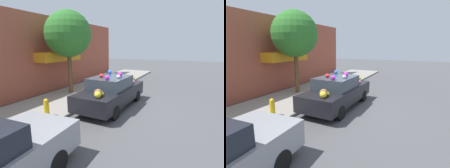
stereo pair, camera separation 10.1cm
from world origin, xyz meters
The scene contains 6 objects.
ground_plane centered at (0.00, 0.00, 0.00)m, with size 60.00×60.00×0.00m, color #4C4C4F.
sidewalk_curb centered at (0.00, 2.70, 0.06)m, with size 24.00×3.20×0.12m.
building_facade centered at (0.08, 4.91, 2.28)m, with size 18.00×1.20×4.58m.
street_tree centered at (0.88, 3.19, 3.45)m, with size 2.56×2.56×4.62m.
fire_hydrant centered at (-2.41, 1.71, 0.47)m, with size 0.20×0.20×0.70m.
art_car centered at (-0.02, 0.06, 0.74)m, with size 4.24×1.78×1.67m.
Camera 1 is at (-7.07, -3.37, 2.79)m, focal length 28.00 mm.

